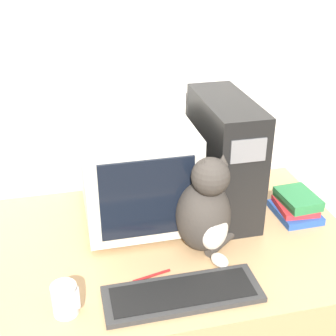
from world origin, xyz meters
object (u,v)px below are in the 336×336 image
(keyboard, at_px, (181,294))
(mug, at_px, (66,299))
(crt_monitor, at_px, (136,170))
(cat, at_px, (206,211))
(pen, at_px, (152,276))
(computer_tower, at_px, (224,156))
(book_stack, at_px, (296,205))

(keyboard, bearing_deg, mug, 177.56)
(crt_monitor, relative_size, cat, 1.23)
(keyboard, bearing_deg, pen, 122.27)
(cat, xyz_separation_m, pen, (-0.21, -0.11, -0.15))
(cat, relative_size, pen, 2.82)
(crt_monitor, xyz_separation_m, computer_tower, (0.35, -0.02, 0.03))
(crt_monitor, xyz_separation_m, book_stack, (0.62, -0.14, -0.16))
(keyboard, height_order, pen, keyboard)
(cat, bearing_deg, mug, -172.84)
(computer_tower, bearing_deg, keyboard, -121.88)
(keyboard, bearing_deg, crt_monitor, 96.16)
(crt_monitor, height_order, book_stack, crt_monitor)
(computer_tower, relative_size, keyboard, 0.94)
(crt_monitor, bearing_deg, pen, -92.88)
(crt_monitor, height_order, cat, crt_monitor)
(mug, bearing_deg, computer_tower, 35.42)
(computer_tower, bearing_deg, book_stack, -23.96)
(mug, bearing_deg, crt_monitor, 57.86)
(keyboard, bearing_deg, computer_tower, 58.12)
(cat, bearing_deg, computer_tower, 43.61)
(keyboard, relative_size, cat, 1.32)
(keyboard, xyz_separation_m, cat, (0.14, 0.22, 0.15))
(crt_monitor, relative_size, computer_tower, 0.99)
(cat, distance_m, book_stack, 0.46)
(book_stack, bearing_deg, crt_monitor, 167.58)
(computer_tower, xyz_separation_m, mug, (-0.64, -0.46, -0.18))
(computer_tower, xyz_separation_m, book_stack, (0.27, -0.12, -0.19))
(computer_tower, xyz_separation_m, cat, (-0.15, -0.25, -0.07))
(pen, relative_size, mug, 1.31)
(crt_monitor, bearing_deg, computer_tower, -2.49)
(cat, bearing_deg, book_stack, 1.61)
(computer_tower, distance_m, book_stack, 0.35)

